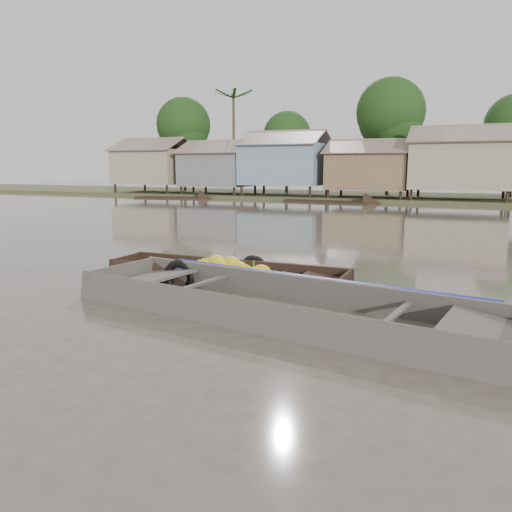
% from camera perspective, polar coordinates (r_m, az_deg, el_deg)
% --- Properties ---
extents(ground, '(120.00, 120.00, 0.00)m').
position_cam_1_polar(ground, '(9.59, 1.73, -5.33)').
color(ground, '#4D453B').
rests_on(ground, ground).
extents(riverbank, '(120.00, 12.47, 10.22)m').
position_cam_1_polar(riverbank, '(40.46, 23.22, 10.14)').
color(riverbank, '#384723').
rests_on(riverbank, ground).
extents(banana_boat, '(5.62, 1.54, 0.81)m').
position_cam_1_polar(banana_boat, '(11.40, -3.92, -2.01)').
color(banana_boat, black).
rests_on(banana_boat, ground).
extents(viewer_boat, '(8.35, 3.36, 0.65)m').
position_cam_1_polar(viewer_boat, '(8.70, 3.49, -6.48)').
color(viewer_boat, '#49443E').
rests_on(viewer_boat, ground).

